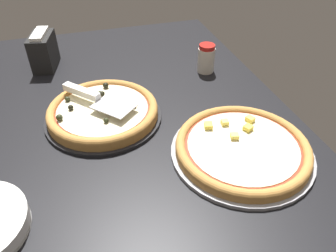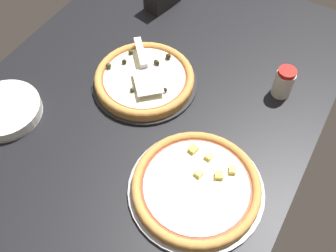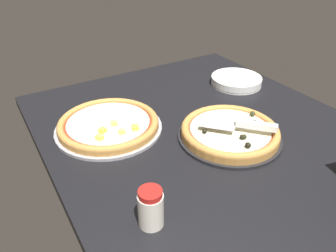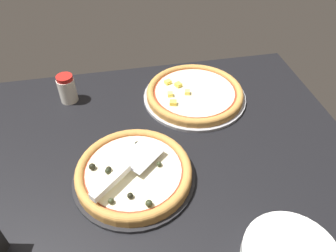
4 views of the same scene
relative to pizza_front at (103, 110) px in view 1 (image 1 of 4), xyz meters
The scene contains 8 objects.
ground_plane 5.79cm from the pizza_front, 86.97° to the left, with size 134.03×101.26×3.60cm, color black.
pizza_pan_front 2.23cm from the pizza_front, 41.20° to the left, with size 33.22×33.22×1.00cm, color black.
pizza_front is the anchor object (origin of this frame).
pizza_pan_back 40.19cm from the pizza_front, 51.13° to the left, with size 35.67×35.67×1.00cm, color #939399.
pizza_back 40.11cm from the pizza_front, 51.17° to the left, with size 33.53×33.53×3.33cm.
serving_spatula 5.58cm from the pizza_front, 141.88° to the right, with size 20.71×19.56×2.00cm.
parmesan_shaker 42.55cm from the pizza_front, 114.81° to the left, with size 5.92×5.92×9.97cm.
napkin_holder 40.63cm from the pizza_front, 157.57° to the right, with size 14.31×9.82×13.13cm.
Camera 1 is at (77.93, -7.50, 56.59)cm, focal length 35.00 mm.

